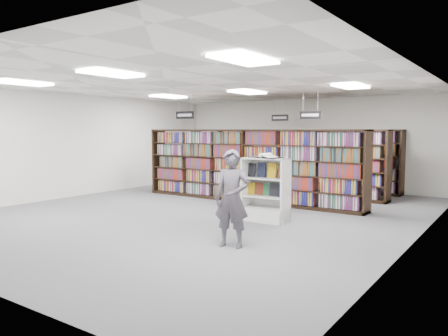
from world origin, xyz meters
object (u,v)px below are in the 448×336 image
Objects in this scene: endcap_display at (266,200)px; open_book at (266,157)px; shopper at (232,198)px; bookshelf_row_near at (247,166)px.

open_book reaches higher than endcap_display.
shopper is at bearing -77.94° from endcap_display.
open_book is (1.82, -2.17, 0.44)m from bookshelf_row_near.
shopper is (0.55, -2.22, -0.61)m from open_book.
open_book is 2.37m from shopper.
bookshelf_row_near is 9.10× the size of open_book.
open_book is at bearing -50.09° from bookshelf_row_near.
shopper is at bearing -61.67° from bookshelf_row_near.
endcap_display is 1.89× the size of open_book.
bookshelf_row_near is at bearing 104.10° from shopper.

